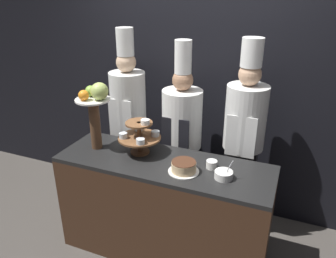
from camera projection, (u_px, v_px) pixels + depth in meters
wall_back at (200, 77)px, 3.24m from camera, size 10.00×0.06×2.80m
buffet_counter at (164, 208)px, 2.84m from camera, size 1.77×0.58×0.92m
tiered_stand at (140, 135)px, 2.74m from camera, size 0.36×0.36×0.32m
fruit_pedestal at (95, 106)px, 2.73m from camera, size 0.29×0.29×0.60m
cake_round at (184, 167)px, 2.49m from camera, size 0.24×0.24×0.09m
cup_white at (212, 164)px, 2.55m from camera, size 0.09×0.09×0.06m
serving_bowl_near at (224, 175)px, 2.41m from camera, size 0.14×0.14×0.16m
chef_left at (129, 116)px, 3.29m from camera, size 0.35×0.35×1.89m
chef_center_left at (182, 132)px, 3.12m from camera, size 0.38×0.38×1.81m
chef_center_right at (244, 134)px, 2.89m from camera, size 0.36×0.36×1.86m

